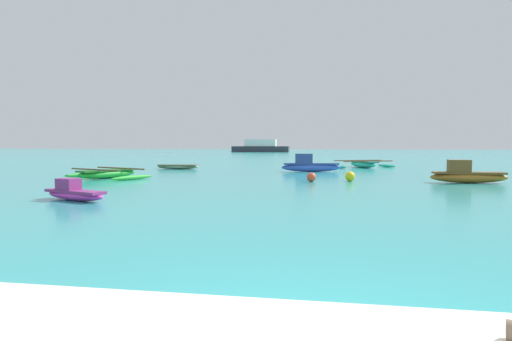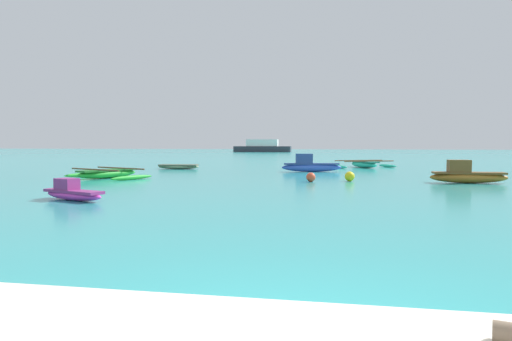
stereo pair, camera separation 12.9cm
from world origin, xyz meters
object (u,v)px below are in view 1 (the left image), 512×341
at_px(moored_boat_5, 363,164).
at_px(mooring_buoy_0, 350,176).
at_px(moored_boat_1, 178,166).
at_px(moored_boat_4, 108,173).
at_px(distant_ferry, 261,147).
at_px(moored_boat_0, 467,175).
at_px(mooring_buoy_1, 311,177).
at_px(moored_boat_2, 74,193).
at_px(moored_boat_3, 310,165).

bearing_deg(moored_boat_5, mooring_buoy_0, -33.05).
bearing_deg(mooring_buoy_0, moored_boat_1, 144.16).
distance_m(moored_boat_4, distant_ferry, 64.38).
xyz_separation_m(moored_boat_4, mooring_buoy_0, (11.04, 0.20, -0.01)).
bearing_deg(distant_ferry, mooring_buoy_0, -77.14).
xyz_separation_m(moored_boat_4, moored_boat_5, (12.20, 11.54, 0.01)).
bearing_deg(moored_boat_5, moored_boat_4, -73.80).
distance_m(moored_boat_0, moored_boat_1, 16.84).
xyz_separation_m(moored_boat_0, moored_boat_5, (-3.51, 11.33, -0.10)).
height_order(moored_boat_0, mooring_buoy_1, moored_boat_0).
bearing_deg(distant_ferry, mooring_buoy_1, -78.61).
relative_size(moored_boat_4, mooring_buoy_0, 10.04).
bearing_deg(moored_boat_2, distant_ferry, 116.64).
bearing_deg(moored_boat_2, moored_boat_4, 133.18).
bearing_deg(moored_boat_1, moored_boat_5, 14.50).
bearing_deg(moored_boat_5, moored_boat_3, -59.43).
distance_m(moored_boat_5, mooring_buoy_0, 11.39).
bearing_deg(moored_boat_2, mooring_buoy_1, 71.04).
relative_size(moored_boat_1, moored_boat_5, 0.62).
xyz_separation_m(moored_boat_1, moored_boat_4, (-0.65, -7.71, 0.05)).
bearing_deg(distant_ferry, moored_boat_4, -86.80).
bearing_deg(moored_boat_3, moored_boat_1, 161.27).
xyz_separation_m(moored_boat_2, moored_boat_4, (-3.12, 7.79, 0.00)).
xyz_separation_m(moored_boat_0, mooring_buoy_1, (-6.29, -0.55, -0.14)).
relative_size(moored_boat_0, moored_boat_2, 1.31).
bearing_deg(moored_boat_3, mooring_buoy_1, -96.00).
height_order(moored_boat_4, mooring_buoy_1, moored_boat_4).
relative_size(mooring_buoy_1, distant_ferry, 0.04).
bearing_deg(moored_boat_2, moored_boat_5, 86.14).
bearing_deg(mooring_buoy_1, moored_boat_2, -130.27).
relative_size(moored_boat_0, moored_boat_3, 0.89).
bearing_deg(distant_ferry, moored_boat_1, -85.72).
distance_m(moored_boat_1, mooring_buoy_1, 11.92).
distance_m(moored_boat_1, moored_boat_5, 12.17).
bearing_deg(moored_boat_2, moored_boat_3, 88.93).
xyz_separation_m(moored_boat_0, mooring_buoy_0, (-4.68, -0.00, -0.12)).
bearing_deg(moored_boat_0, mooring_buoy_0, 178.70).
height_order(moored_boat_4, distant_ferry, distant_ferry).
relative_size(moored_boat_2, moored_boat_3, 0.68).
height_order(moored_boat_2, distant_ferry, distant_ferry).
bearing_deg(moored_boat_4, moored_boat_0, -64.83).
bearing_deg(mooring_buoy_1, moored_boat_5, 76.85).
bearing_deg(distant_ferry, moored_boat_3, -77.75).
height_order(moored_boat_1, mooring_buoy_1, mooring_buoy_1).
bearing_deg(mooring_buoy_0, moored_boat_5, 84.14).
xyz_separation_m(moored_boat_3, moored_boat_4, (-8.97, -6.41, -0.15)).
bearing_deg(moored_boat_1, mooring_buoy_1, -46.34).
relative_size(mooring_buoy_0, mooring_buoy_1, 1.07).
distance_m(moored_boat_3, mooring_buoy_0, 6.55).
relative_size(moored_boat_4, mooring_buoy_1, 10.73).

